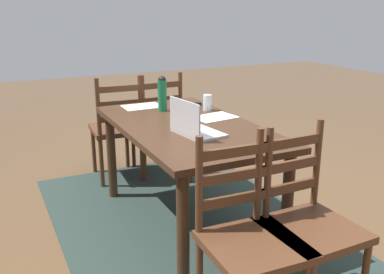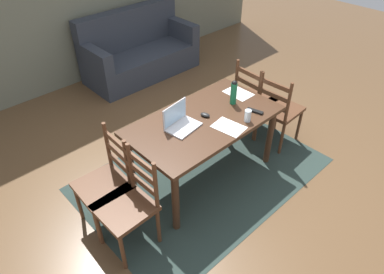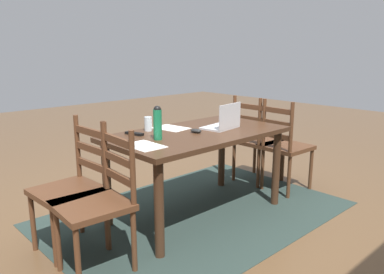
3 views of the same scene
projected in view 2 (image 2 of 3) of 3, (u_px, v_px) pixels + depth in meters
ground_plane at (203, 174)px, 3.87m from camera, size 14.00×14.00×0.00m
area_rug at (203, 174)px, 3.87m from camera, size 2.56×1.75×0.01m
dining_table at (204, 127)px, 3.48m from camera, size 1.54×0.84×0.75m
chair_left_near at (128, 204)px, 2.92m from camera, size 0.45×0.45×0.95m
chair_left_far at (107, 183)px, 3.11m from camera, size 0.46×0.46×0.95m
chair_right_near at (278, 109)px, 4.06m from camera, size 0.46×0.46×0.95m
chair_right_far at (255, 98)px, 4.26m from camera, size 0.47×0.47×0.95m
couch at (139, 52)px, 5.57m from camera, size 1.80×0.80×1.00m
laptop at (180, 121)px, 3.29m from camera, size 0.35×0.26×0.23m
water_bottle at (233, 92)px, 3.56m from camera, size 0.07×0.07×0.26m
drinking_glass at (248, 116)px, 3.35m from camera, size 0.07×0.07×0.12m
computer_mouse at (205, 115)px, 3.44m from camera, size 0.08×0.11×0.03m
tv_remote at (255, 111)px, 3.51m from camera, size 0.09×0.18×0.02m
paper_stack_left at (238, 93)px, 3.80m from camera, size 0.21×0.30×0.00m
paper_stack_right at (229, 127)px, 3.31m from camera, size 0.25×0.32×0.00m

